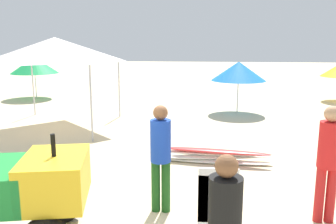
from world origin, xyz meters
TOP-DOWN VIEW (x-y plane):
  - stacked_plastic_chairs at (1.90, -0.25)m, footprint 0.48×0.48m
  - surfboard_pile at (1.98, 3.26)m, footprint 2.54×0.67m
  - lifeguard_near_left at (3.53, 0.77)m, footprint 0.32×0.32m
  - lifeguard_near_right at (1.05, 0.85)m, footprint 0.32×0.32m
  - popup_canopy at (-2.83, 6.21)m, footprint 3.19×3.19m
  - beach_umbrella_left at (-6.13, 11.52)m, footprint 2.16×2.16m
  - beach_umbrella_far at (2.95, 8.98)m, footprint 2.01×2.01m

SIDE VIEW (x-z plane):
  - surfboard_pile at x=1.98m, z-range -0.01..0.31m
  - stacked_plastic_chairs at x=1.90m, z-range 0.10..1.30m
  - lifeguard_near_right at x=1.05m, z-range 0.13..1.85m
  - lifeguard_near_left at x=3.53m, z-range 0.14..1.91m
  - beach_umbrella_left at x=-6.13m, z-range 0.57..2.48m
  - beach_umbrella_far at x=2.95m, z-range 0.60..2.50m
  - popup_canopy at x=-2.83m, z-range 1.02..3.78m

